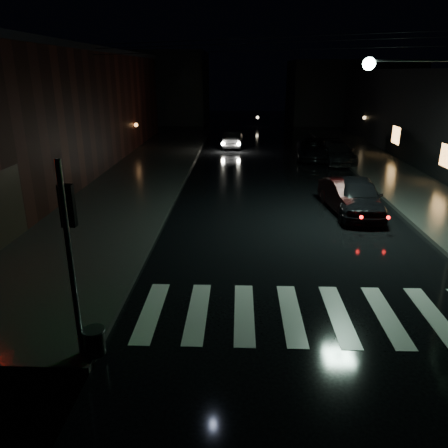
# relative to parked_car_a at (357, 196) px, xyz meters

# --- Properties ---
(ground) EXTENTS (120.00, 120.00, 0.00)m
(ground) POSITION_rel_parked_car_a_xyz_m (-6.12, -8.94, -0.78)
(ground) COLOR black
(ground) RESTS_ON ground
(sidewalk_left) EXTENTS (6.00, 44.00, 0.15)m
(sidewalk_left) POSITION_rel_parked_car_a_xyz_m (-11.12, 5.06, -0.71)
(sidewalk_left) COLOR #282826
(sidewalk_left) RESTS_ON ground
(sidewalk_right) EXTENTS (4.00, 44.00, 0.15)m
(sidewalk_right) POSITION_rel_parked_car_a_xyz_m (3.88, 5.06, -0.71)
(sidewalk_right) COLOR #282826
(sidewalk_right) RESTS_ON ground
(building_left) EXTENTS (10.00, 36.00, 7.00)m
(building_left) POSITION_rel_parked_car_a_xyz_m (-18.12, 7.06, 2.72)
(building_left) COLOR black
(building_left) RESTS_ON ground
(building_far_left) EXTENTS (14.00, 10.00, 8.00)m
(building_far_left) POSITION_rel_parked_car_a_xyz_m (-16.12, 36.06, 3.22)
(building_far_left) COLOR black
(building_far_left) RESTS_ON ground
(building_far_right) EXTENTS (14.00, 10.00, 7.00)m
(building_far_right) POSITION_rel_parked_car_a_xyz_m (7.88, 36.06, 2.72)
(building_far_right) COLOR black
(building_far_right) RESTS_ON ground
(crosswalk) EXTENTS (9.00, 3.00, 0.01)m
(crosswalk) POSITION_rel_parked_car_a_xyz_m (-3.12, -8.44, -0.78)
(crosswalk) COLOR beige
(crosswalk) RESTS_ON ground
(signal_pole_corner) EXTENTS (0.68, 0.61, 4.20)m
(signal_pole_corner) POSITION_rel_parked_car_a_xyz_m (-8.26, -10.40, 0.76)
(signal_pole_corner) COLOR slate
(signal_pole_corner) RESTS_ON ground
(parked_car_a) EXTENTS (2.18, 4.73, 1.57)m
(parked_car_a) POSITION_rel_parked_car_a_xyz_m (0.00, 0.00, 0.00)
(parked_car_a) COLOR black
(parked_car_a) RESTS_ON ground
(parked_car_b) EXTENTS (1.99, 4.40, 1.40)m
(parked_car_b) POSITION_rel_parked_car_a_xyz_m (-0.32, 0.24, -0.08)
(parked_car_b) COLOR black
(parked_car_b) RESTS_ON ground
(parked_car_c) EXTENTS (2.13, 4.76, 1.35)m
(parked_car_c) POSITION_rel_parked_car_a_xyz_m (1.48, 11.32, -0.11)
(parked_car_c) COLOR black
(parked_car_c) RESTS_ON ground
(parked_car_d) EXTENTS (2.85, 5.26, 1.40)m
(parked_car_d) POSITION_rel_parked_car_a_xyz_m (0.10, 12.41, -0.08)
(parked_car_d) COLOR black
(parked_car_d) RESTS_ON ground
(oncoming_car) EXTENTS (1.59, 4.03, 1.30)m
(oncoming_car) POSITION_rel_parked_car_a_xyz_m (-5.62, 17.14, -0.13)
(oncoming_car) COLOR black
(oncoming_car) RESTS_ON ground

